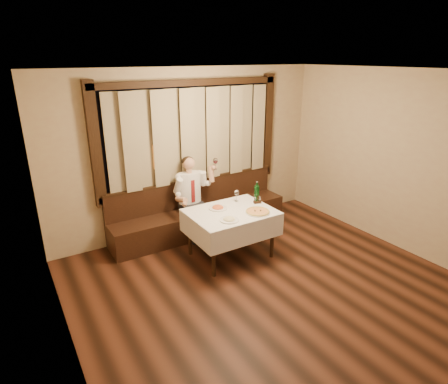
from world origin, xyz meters
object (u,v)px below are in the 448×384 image
pizza (258,212)px  green_bottle (257,194)px  banquette (200,215)px  pasta_red (218,206)px  dining_table (231,217)px  cruet_caddy (257,200)px  seated_man (192,192)px  pasta_cream (229,218)px

pizza → green_bottle: bearing=56.4°
banquette → pasta_red: size_ratio=11.37×
dining_table → pizza: size_ratio=3.39×
banquette → cruet_caddy: size_ratio=24.73×
dining_table → green_bottle: size_ratio=3.59×
dining_table → seated_man: (-0.18, 0.93, 0.16)m
pasta_cream → seated_man: (0.03, 1.21, 0.02)m
pizza → pasta_cream: 0.51m
pizza → seated_man: 1.29m
green_bottle → pizza: bearing=-123.6°
pasta_cream → seated_man: bearing=88.8°
pizza → pasta_cream: (-0.51, -0.02, 0.02)m
pizza → pasta_cream: pasta_cream is taller
cruet_caddy → pizza: bearing=-108.9°
cruet_caddy → green_bottle: bearing=106.7°
pasta_red → pizza: bearing=-46.0°
banquette → dining_table: banquette is taller
dining_table → pasta_red: size_ratio=4.51×
pasta_cream → dining_table: bearing=53.2°
pasta_red → seated_man: seated_man is taller
pasta_red → seated_man: size_ratio=0.20×
green_bottle → seated_man: bearing=129.6°
pizza → dining_table: bearing=139.9°
pasta_red → seated_man: (-0.06, 0.75, 0.02)m
pasta_red → seated_man: bearing=94.6°
pasta_red → cruet_caddy: 0.66m
green_bottle → pasta_red: bearing=170.5°
banquette → dining_table: (0.00, -1.02, 0.34)m
pizza → green_bottle: 0.42m
dining_table → green_bottle: green_bottle is taller
dining_table → pasta_cream: size_ratio=4.65×
dining_table → cruet_caddy: bearing=5.5°
pasta_cream → green_bottle: size_ratio=0.77×
pasta_cream → seated_man: size_ratio=0.20×
pizza → green_bottle: size_ratio=1.06×
pizza → seated_man: bearing=112.2°
pasta_red → cruet_caddy: (0.65, -0.13, 0.01)m
seated_man → cruet_caddy: bearing=-51.2°
pasta_red → green_bottle: 0.67m
green_bottle → cruet_caddy: 0.11m
green_bottle → seated_man: (-0.71, 0.86, -0.09)m
pizza → pasta_cream: bearing=-178.3°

